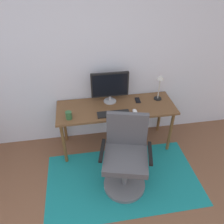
{
  "coord_description": "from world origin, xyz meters",
  "views": [
    {
      "loc": [
        0.01,
        -0.65,
        2.45
      ],
      "look_at": [
        0.38,
        1.59,
        0.81
      ],
      "focal_mm": 35.65,
      "sensor_mm": 36.0,
      "label": 1
    }
  ],
  "objects_px": {
    "desk": "(116,111)",
    "cell_phone": "(138,100)",
    "keyboard": "(113,114)",
    "office_chair": "(126,159)",
    "monitor": "(110,86)",
    "desk_lamp": "(160,83)",
    "coffee_cup": "(69,115)",
    "computer_mouse": "(135,111)"
  },
  "relations": [
    {
      "from": "desk",
      "to": "office_chair",
      "type": "height_order",
      "value": "office_chair"
    },
    {
      "from": "monitor",
      "to": "coffee_cup",
      "type": "relative_size",
      "value": 4.97
    },
    {
      "from": "cell_phone",
      "to": "coffee_cup",
      "type": "bearing_deg",
      "value": -160.77
    },
    {
      "from": "monitor",
      "to": "office_chair",
      "type": "bearing_deg",
      "value": -86.4
    },
    {
      "from": "desk",
      "to": "cell_phone",
      "type": "height_order",
      "value": "cell_phone"
    },
    {
      "from": "monitor",
      "to": "keyboard",
      "type": "relative_size",
      "value": 1.21
    },
    {
      "from": "coffee_cup",
      "to": "office_chair",
      "type": "bearing_deg",
      "value": -40.67
    },
    {
      "from": "monitor",
      "to": "cell_phone",
      "type": "bearing_deg",
      "value": -5.77
    },
    {
      "from": "keyboard",
      "to": "desk_lamp",
      "type": "distance_m",
      "value": 0.79
    },
    {
      "from": "computer_mouse",
      "to": "coffee_cup",
      "type": "bearing_deg",
      "value": 179.86
    },
    {
      "from": "computer_mouse",
      "to": "desk_lamp",
      "type": "relative_size",
      "value": 0.27
    },
    {
      "from": "coffee_cup",
      "to": "office_chair",
      "type": "xyz_separation_m",
      "value": [
        0.64,
        -0.55,
        -0.33
      ]
    },
    {
      "from": "monitor",
      "to": "desk_lamp",
      "type": "distance_m",
      "value": 0.7
    },
    {
      "from": "keyboard",
      "to": "cell_phone",
      "type": "relative_size",
      "value": 3.07
    },
    {
      "from": "cell_phone",
      "to": "desk_lamp",
      "type": "xyz_separation_m",
      "value": [
        0.3,
        -0.0,
        0.26
      ]
    },
    {
      "from": "desk",
      "to": "desk_lamp",
      "type": "bearing_deg",
      "value": 9.14
    },
    {
      "from": "coffee_cup",
      "to": "desk",
      "type": "bearing_deg",
      "value": 14.47
    },
    {
      "from": "monitor",
      "to": "computer_mouse",
      "type": "distance_m",
      "value": 0.49
    },
    {
      "from": "coffee_cup",
      "to": "desk_lamp",
      "type": "bearing_deg",
      "value": 11.86
    },
    {
      "from": "desk",
      "to": "monitor",
      "type": "xyz_separation_m",
      "value": [
        -0.06,
        0.15,
        0.33
      ]
    },
    {
      "from": "desk_lamp",
      "to": "keyboard",
      "type": "bearing_deg",
      "value": -158.91
    },
    {
      "from": "cell_phone",
      "to": "desk",
      "type": "bearing_deg",
      "value": -158.69
    },
    {
      "from": "desk",
      "to": "office_chair",
      "type": "bearing_deg",
      "value": -90.83
    },
    {
      "from": "cell_phone",
      "to": "desk_lamp",
      "type": "height_order",
      "value": "desk_lamp"
    },
    {
      "from": "desk_lamp",
      "to": "cell_phone",
      "type": "bearing_deg",
      "value": 179.14
    },
    {
      "from": "keyboard",
      "to": "office_chair",
      "type": "xyz_separation_m",
      "value": [
        0.06,
        -0.54,
        -0.29
      ]
    },
    {
      "from": "keyboard",
      "to": "computer_mouse",
      "type": "xyz_separation_m",
      "value": [
        0.29,
        -0.0,
        0.01
      ]
    },
    {
      "from": "keyboard",
      "to": "office_chair",
      "type": "bearing_deg",
      "value": -84.08
    },
    {
      "from": "computer_mouse",
      "to": "coffee_cup",
      "type": "xyz_separation_m",
      "value": [
        -0.87,
        0.0,
        0.04
      ]
    },
    {
      "from": "keyboard",
      "to": "desk_lamp",
      "type": "xyz_separation_m",
      "value": [
        0.7,
        0.27,
        0.26
      ]
    },
    {
      "from": "computer_mouse",
      "to": "coffee_cup",
      "type": "relative_size",
      "value": 1.0
    },
    {
      "from": "computer_mouse",
      "to": "office_chair",
      "type": "relative_size",
      "value": 0.1
    },
    {
      "from": "office_chair",
      "to": "monitor",
      "type": "bearing_deg",
      "value": 107.78
    },
    {
      "from": "monitor",
      "to": "desk_lamp",
      "type": "height_order",
      "value": "monitor"
    },
    {
      "from": "coffee_cup",
      "to": "cell_phone",
      "type": "bearing_deg",
      "value": 15.56
    },
    {
      "from": "coffee_cup",
      "to": "cell_phone",
      "type": "height_order",
      "value": "coffee_cup"
    },
    {
      "from": "desk",
      "to": "coffee_cup",
      "type": "height_order",
      "value": "coffee_cup"
    },
    {
      "from": "coffee_cup",
      "to": "desk_lamp",
      "type": "relative_size",
      "value": 0.27
    },
    {
      "from": "keyboard",
      "to": "coffee_cup",
      "type": "relative_size",
      "value": 4.12
    },
    {
      "from": "monitor",
      "to": "desk",
      "type": "bearing_deg",
      "value": -66.24
    },
    {
      "from": "desk",
      "to": "computer_mouse",
      "type": "distance_m",
      "value": 0.29
    },
    {
      "from": "desk",
      "to": "coffee_cup",
      "type": "distance_m",
      "value": 0.68
    }
  ]
}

